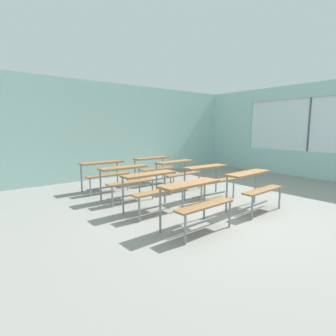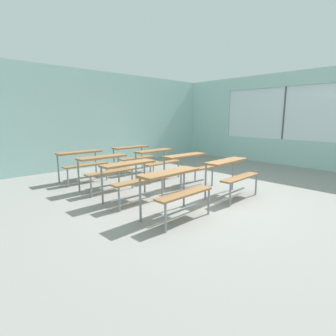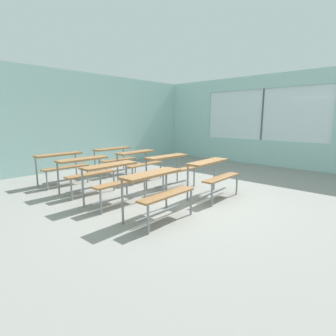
{
  "view_description": "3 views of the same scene",
  "coord_description": "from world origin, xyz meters",
  "px_view_note": "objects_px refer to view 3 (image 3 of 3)",
  "views": [
    {
      "loc": [
        -3.8,
        -3.3,
        1.6
      ],
      "look_at": [
        -0.22,
        1.19,
        0.72
      ],
      "focal_mm": 28.0,
      "sensor_mm": 36.0,
      "label": 1
    },
    {
      "loc": [
        -3.8,
        -3.3,
        1.6
      ],
      "look_at": [
        -0.0,
        0.76,
        0.5
      ],
      "focal_mm": 28.0,
      "sensor_mm": 36.0,
      "label": 2
    },
    {
      "loc": [
        -3.8,
        -3.3,
        1.6
      ],
      "look_at": [
        0.34,
        0.55,
        0.51
      ],
      "focal_mm": 28.0,
      "sensor_mm": 36.0,
      "label": 3
    }
  ],
  "objects_px": {
    "desk_bench_r0c0": "(157,185)",
    "desk_bench_r1c1": "(170,164)",
    "desk_bench_r3c1": "(115,155)",
    "desk_bench_r2c0": "(86,167)",
    "desk_bench_r1c0": "(114,174)",
    "desk_bench_r0c1": "(213,170)",
    "desk_bench_r2c1": "(139,159)",
    "desk_bench_r3c0": "(61,161)"
  },
  "relations": [
    {
      "from": "desk_bench_r1c0",
      "to": "desk_bench_r3c0",
      "type": "distance_m",
      "value": 2.15
    },
    {
      "from": "desk_bench_r0c0",
      "to": "desk_bench_r1c1",
      "type": "xyz_separation_m",
      "value": [
        1.53,
        1.12,
        0.0
      ]
    },
    {
      "from": "desk_bench_r2c0",
      "to": "desk_bench_r2c1",
      "type": "height_order",
      "value": "same"
    },
    {
      "from": "desk_bench_r2c1",
      "to": "desk_bench_r3c1",
      "type": "xyz_separation_m",
      "value": [
        0.02,
        1.08,
        0.0
      ]
    },
    {
      "from": "desk_bench_r2c0",
      "to": "desk_bench_r2c1",
      "type": "xyz_separation_m",
      "value": [
        1.54,
        0.05,
        0.0
      ]
    },
    {
      "from": "desk_bench_r2c1",
      "to": "desk_bench_r3c0",
      "type": "xyz_separation_m",
      "value": [
        -1.56,
        1.05,
        0.0
      ]
    },
    {
      "from": "desk_bench_r2c0",
      "to": "desk_bench_r2c1",
      "type": "distance_m",
      "value": 1.54
    },
    {
      "from": "desk_bench_r0c0",
      "to": "desk_bench_r0c1",
      "type": "height_order",
      "value": "same"
    },
    {
      "from": "desk_bench_r3c0",
      "to": "desk_bench_r2c1",
      "type": "bearing_deg",
      "value": -34.06
    },
    {
      "from": "desk_bench_r3c1",
      "to": "desk_bench_r1c1",
      "type": "bearing_deg",
      "value": -91.17
    },
    {
      "from": "desk_bench_r1c1",
      "to": "desk_bench_r3c1",
      "type": "relative_size",
      "value": 1.02
    },
    {
      "from": "desk_bench_r1c1",
      "to": "desk_bench_r3c0",
      "type": "xyz_separation_m",
      "value": [
        -1.52,
        2.17,
        0.0
      ]
    },
    {
      "from": "desk_bench_r1c0",
      "to": "desk_bench_r0c1",
      "type": "bearing_deg",
      "value": -36.14
    },
    {
      "from": "desk_bench_r0c0",
      "to": "desk_bench_r0c1",
      "type": "xyz_separation_m",
      "value": [
        1.58,
        0.01,
        0.0
      ]
    },
    {
      "from": "desk_bench_r2c1",
      "to": "desk_bench_r3c0",
      "type": "relative_size",
      "value": 1.02
    },
    {
      "from": "desk_bench_r0c0",
      "to": "desk_bench_r3c0",
      "type": "relative_size",
      "value": 1.02
    },
    {
      "from": "desk_bench_r2c0",
      "to": "desk_bench_r1c0",
      "type": "bearing_deg",
      "value": -91.78
    },
    {
      "from": "desk_bench_r1c0",
      "to": "desk_bench_r3c0",
      "type": "relative_size",
      "value": 1.01
    },
    {
      "from": "desk_bench_r2c0",
      "to": "desk_bench_r2c1",
      "type": "relative_size",
      "value": 0.98
    },
    {
      "from": "desk_bench_r0c1",
      "to": "desk_bench_r2c1",
      "type": "relative_size",
      "value": 1.0
    },
    {
      "from": "desk_bench_r1c0",
      "to": "desk_bench_r3c1",
      "type": "height_order",
      "value": "same"
    },
    {
      "from": "desk_bench_r0c0",
      "to": "desk_bench_r2c0",
      "type": "height_order",
      "value": "same"
    },
    {
      "from": "desk_bench_r2c0",
      "to": "desk_bench_r3c0",
      "type": "relative_size",
      "value": 1.0
    },
    {
      "from": "desk_bench_r3c1",
      "to": "desk_bench_r2c0",
      "type": "bearing_deg",
      "value": -144.0
    },
    {
      "from": "desk_bench_r2c1",
      "to": "desk_bench_r3c1",
      "type": "relative_size",
      "value": 1.02
    },
    {
      "from": "desk_bench_r0c0",
      "to": "desk_bench_r1c0",
      "type": "xyz_separation_m",
      "value": [
        -0.01,
        1.13,
        0.0
      ]
    },
    {
      "from": "desk_bench_r3c0",
      "to": "desk_bench_r0c1",
      "type": "bearing_deg",
      "value": -64.42
    },
    {
      "from": "desk_bench_r0c1",
      "to": "desk_bench_r1c0",
      "type": "distance_m",
      "value": 1.95
    },
    {
      "from": "desk_bench_r0c0",
      "to": "desk_bench_r1c1",
      "type": "bearing_deg",
      "value": 34.49
    },
    {
      "from": "desk_bench_r0c1",
      "to": "desk_bench_r2c0",
      "type": "height_order",
      "value": "same"
    },
    {
      "from": "desk_bench_r1c0",
      "to": "desk_bench_r2c0",
      "type": "xyz_separation_m",
      "value": [
        0.03,
        1.06,
        0.0
      ]
    },
    {
      "from": "desk_bench_r1c0",
      "to": "desk_bench_r3c0",
      "type": "xyz_separation_m",
      "value": [
        0.02,
        2.15,
        0.0
      ]
    },
    {
      "from": "desk_bench_r1c0",
      "to": "desk_bench_r3c1",
      "type": "bearing_deg",
      "value": 52.95
    },
    {
      "from": "desk_bench_r0c1",
      "to": "desk_bench_r1c0",
      "type": "height_order",
      "value": "same"
    },
    {
      "from": "desk_bench_r1c0",
      "to": "desk_bench_r2c0",
      "type": "bearing_deg",
      "value": 87.34
    },
    {
      "from": "desk_bench_r0c0",
      "to": "desk_bench_r1c1",
      "type": "relative_size",
      "value": 0.99
    },
    {
      "from": "desk_bench_r0c1",
      "to": "desk_bench_r2c0",
      "type": "bearing_deg",
      "value": 123.18
    },
    {
      "from": "desk_bench_r0c0",
      "to": "desk_bench_r3c1",
      "type": "relative_size",
      "value": 1.01
    },
    {
      "from": "desk_bench_r3c0",
      "to": "desk_bench_r3c1",
      "type": "bearing_deg",
      "value": 0.91
    },
    {
      "from": "desk_bench_r2c0",
      "to": "desk_bench_r3c0",
      "type": "xyz_separation_m",
      "value": [
        -0.02,
        1.1,
        0.0
      ]
    },
    {
      "from": "desk_bench_r2c0",
      "to": "desk_bench_r3c0",
      "type": "bearing_deg",
      "value": 90.82
    },
    {
      "from": "desk_bench_r1c1",
      "to": "desk_bench_r2c0",
      "type": "bearing_deg",
      "value": 147.39
    }
  ]
}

